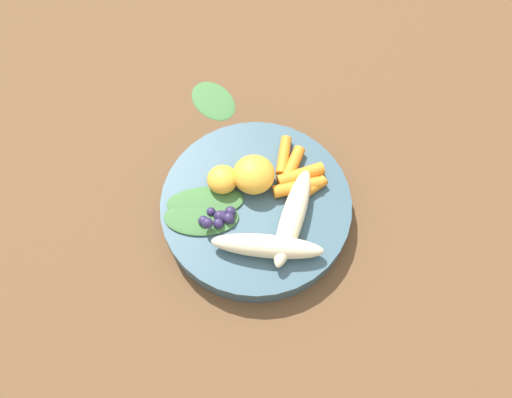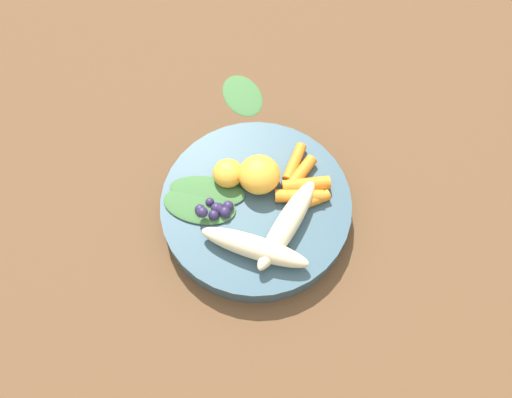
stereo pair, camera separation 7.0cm
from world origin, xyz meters
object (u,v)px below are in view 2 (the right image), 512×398
Objects in this scene: banana_peeled_left at (287,224)px; banana_peeled_right at (255,247)px; bowl at (256,207)px; orange_segment_near at (228,173)px; kale_leaf_stray at (242,95)px.

banana_peeled_left is 0.05m from banana_peeled_right.
bowl is at bearing 107.31° from banana_peeled_right.
orange_segment_near is at bearing 127.49° from banana_peeled_right.
banana_peeled_right is 1.73× the size of kale_leaf_stray.
kale_leaf_stray is (0.15, 0.05, -0.04)m from orange_segment_near.
banana_peeled_right reaches higher than kale_leaf_stray.
banana_peeled_left is (-0.02, -0.05, 0.03)m from bowl.
banana_peeled_left is 1.00× the size of banana_peeled_right.
banana_peeled_left is at bearing 55.95° from banana_peeled_right.
banana_peeled_left is at bearing 168.61° from kale_leaf_stray.
bowl is 1.80× the size of banana_peeled_left.
banana_peeled_right is 0.27m from kale_leaf_stray.
banana_peeled_left is at bearing -109.72° from bowl.
orange_segment_near reaches higher than bowl.
kale_leaf_stray is (0.17, 0.10, -0.01)m from bowl.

